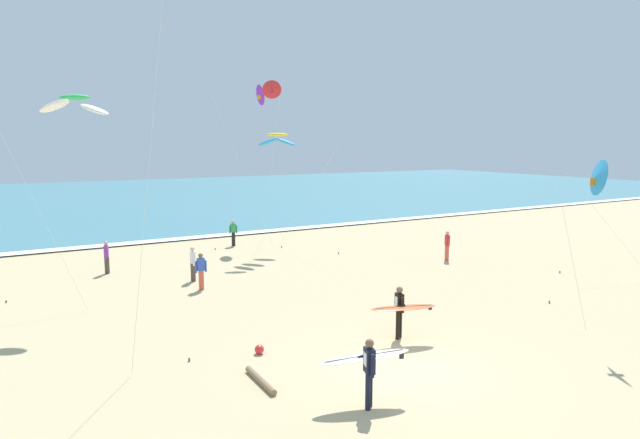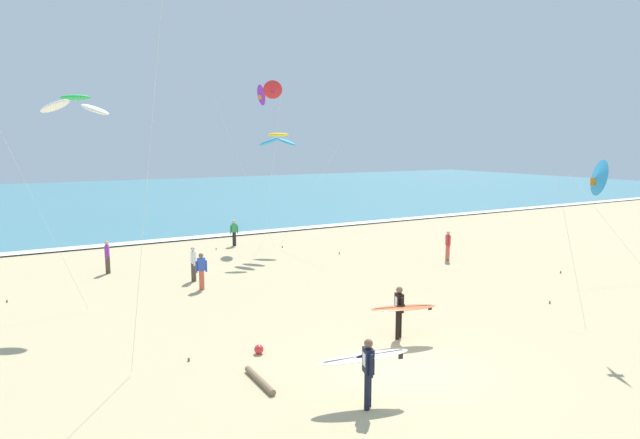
# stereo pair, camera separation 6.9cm
# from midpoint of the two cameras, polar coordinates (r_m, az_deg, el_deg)

# --- Properties ---
(ground_plane) EXTENTS (160.00, 160.00, 0.00)m
(ground_plane) POSITION_cam_midpoint_polar(r_m,az_deg,el_deg) (15.94, 9.32, -15.08)
(ground_plane) COLOR tan
(ocean_water) EXTENTS (160.00, 60.00, 0.08)m
(ocean_water) POSITION_cam_midpoint_polar(r_m,az_deg,el_deg) (65.14, -21.57, 2.04)
(ocean_water) COLOR teal
(ocean_water) RESTS_ON ground
(shoreline_foam) EXTENTS (160.00, 1.16, 0.01)m
(shoreline_foam) POSITION_cam_midpoint_polar(r_m,az_deg,el_deg) (36.24, -14.54, -1.97)
(shoreline_foam) COLOR white
(shoreline_foam) RESTS_ON ocean_water
(surfer_lead) EXTENTS (2.22, 1.18, 1.71)m
(surfer_lead) POSITION_cam_midpoint_polar(r_m,az_deg,el_deg) (17.58, 8.62, -9.20)
(surfer_lead) COLOR black
(surfer_lead) RESTS_ON ground
(surfer_trailing) EXTENTS (2.32, 1.18, 1.71)m
(surfer_trailing) POSITION_cam_midpoint_polar(r_m,az_deg,el_deg) (13.39, 4.99, -14.78)
(surfer_trailing) COLOR black
(surfer_trailing) RESTS_ON ground
(kite_delta_scarlet_mid) EXTENTS (3.65, 1.98, 9.79)m
(kite_delta_scarlet_mid) POSITION_cam_midpoint_polar(r_m,az_deg,el_deg) (31.77, -4.96, 13.37)
(kite_delta_scarlet_mid) COLOR red
(kite_delta_scarlet_mid) RESTS_ON ground
(kite_delta_violet_far) EXTENTS (0.46, 3.70, 9.85)m
(kite_delta_violet_far) POSITION_cam_midpoint_polar(r_m,az_deg,el_deg) (34.98, -6.03, 12.82)
(kite_delta_violet_far) COLOR purple
(kite_delta_violet_far) RESTS_ON ground
(kite_arc_golden_high) EXTENTS (3.79, 4.40, 6.79)m
(kite_arc_golden_high) POSITION_cam_midpoint_polar(r_m,az_deg,el_deg) (31.66, -4.34, 8.37)
(kite_arc_golden_high) COLOR #2D99DB
(kite_arc_golden_high) RESTS_ON ground
(kite_delta_cobalt_low) EXTENTS (2.41, 3.44, 5.73)m
(kite_delta_cobalt_low) POSITION_cam_midpoint_polar(r_m,az_deg,el_deg) (19.29, 27.16, 3.89)
(kite_delta_cobalt_low) COLOR #2D99DB
(kite_delta_cobalt_low) RESTS_ON ground
(kite_arc_emerald_close) EXTENTS (4.00, 4.23, 7.91)m
(kite_arc_emerald_close) POSITION_cam_midpoint_polar(r_m,az_deg,el_deg) (21.34, -24.19, 10.93)
(kite_arc_emerald_close) COLOR white
(kite_arc_emerald_close) RESTS_ON ground
(bystander_purple_top) EXTENTS (0.27, 0.48, 1.59)m
(bystander_purple_top) POSITION_cam_midpoint_polar(r_m,az_deg,el_deg) (27.98, -21.35, -3.67)
(bystander_purple_top) COLOR #4C3D2D
(bystander_purple_top) RESTS_ON ground
(bystander_red_top) EXTENTS (0.29, 0.47, 1.59)m
(bystander_red_top) POSITION_cam_midpoint_polar(r_m,az_deg,el_deg) (29.70, 13.33, -2.68)
(bystander_red_top) COLOR #D8593F
(bystander_red_top) RESTS_ON ground
(bystander_blue_top) EXTENTS (0.50, 0.22, 1.59)m
(bystander_blue_top) POSITION_cam_midpoint_polar(r_m,az_deg,el_deg) (23.78, -12.25, -5.31)
(bystander_blue_top) COLOR #D8593F
(bystander_blue_top) RESTS_ON ground
(bystander_white_top) EXTENTS (0.22, 0.50, 1.59)m
(bystander_white_top) POSITION_cam_midpoint_polar(r_m,az_deg,el_deg) (25.28, -13.07, -4.54)
(bystander_white_top) COLOR #4C3D2D
(bystander_white_top) RESTS_ON ground
(bystander_green_top) EXTENTS (0.49, 0.24, 1.59)m
(bystander_green_top) POSITION_cam_midpoint_polar(r_m,az_deg,el_deg) (33.40, -8.94, -1.38)
(bystander_green_top) COLOR black
(bystander_green_top) RESTS_ON ground
(beach_ball) EXTENTS (0.28, 0.28, 0.28)m
(beach_ball) POSITION_cam_midpoint_polar(r_m,az_deg,el_deg) (16.71, -6.31, -13.38)
(beach_ball) COLOR red
(beach_ball) RESTS_ON ground
(driftwood_log) EXTENTS (0.19, 1.69, 0.17)m
(driftwood_log) POSITION_cam_midpoint_polar(r_m,az_deg,el_deg) (14.87, -6.20, -16.42)
(driftwood_log) COLOR #846B4C
(driftwood_log) RESTS_ON ground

